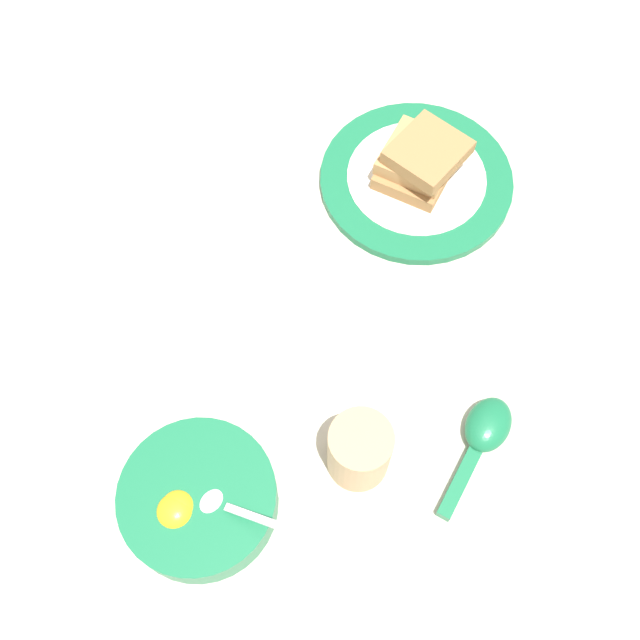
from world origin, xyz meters
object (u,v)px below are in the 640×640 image
Objects in this scene: toast_plate at (416,180)px; soup_spoon at (484,433)px; drinking_cup at (359,450)px; egg_bowl at (198,499)px; toast_sandwich at (420,160)px.

soup_spoon is at bearing 49.83° from toast_plate.
soup_spoon reaches higher than toast_plate.
soup_spoon is at bearing 142.39° from drinking_cup.
egg_bowl reaches higher than soup_spoon.
toast_sandwich is at bearing -151.86° from drinking_cup.
toast_plate is 0.03m from toast_sandwich.
soup_spoon is (0.21, 0.24, -0.03)m from toast_sandwich.
toast_sandwich is 1.31× the size of drinking_cup.
egg_bowl is at bearing -33.47° from drinking_cup.
toast_sandwich is at bearing -159.06° from toast_plate.
drinking_cup is at bearing 146.53° from egg_bowl.
soup_spoon is 0.13m from drinking_cup.
toast_plate is 2.87× the size of drinking_cup.
egg_bowl is 1.13× the size of soup_spoon.
drinking_cup is (0.30, 0.16, 0.04)m from toast_plate.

